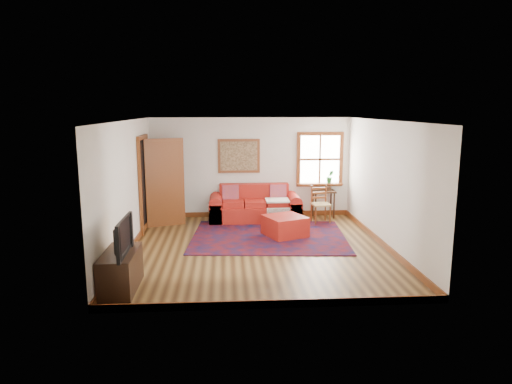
{
  "coord_description": "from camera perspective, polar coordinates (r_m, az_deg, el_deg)",
  "views": [
    {
      "loc": [
        -0.63,
        -8.63,
        2.73
      ],
      "look_at": [
        -0.01,
        0.6,
        1.02
      ],
      "focal_mm": 32.0,
      "sensor_mm": 36.0,
      "label": 1
    }
  ],
  "objects": [
    {
      "name": "red_ottoman",
      "position": [
        9.86,
        3.64,
        -4.29
      ],
      "size": [
        1.02,
        1.02,
        0.44
      ],
      "primitive_type": "cube",
      "rotation": [
        0.0,
        0.0,
        0.41
      ],
      "color": "#AE1F16",
      "rests_on": "ground"
    },
    {
      "name": "side_table",
      "position": [
        11.61,
        8.45,
        -0.42
      ],
      "size": [
        0.57,
        0.43,
        0.68
      ],
      "color": "#321C10",
      "rests_on": "ground"
    },
    {
      "name": "persian_rug",
      "position": [
        9.85,
        1.59,
        -5.57
      ],
      "size": [
        3.44,
        2.84,
        0.02
      ],
      "primitive_type": "cube",
      "rotation": [
        0.0,
        0.0,
        -0.08
      ],
      "color": "#570C0E",
      "rests_on": "ground"
    },
    {
      "name": "doorway",
      "position": [
        10.66,
        -12.28,
        1.26
      ],
      "size": [
        0.89,
        1.08,
        2.14
      ],
      "color": "black",
      "rests_on": "ground"
    },
    {
      "name": "ladder_back_chair",
      "position": [
        11.1,
        8.02,
        -1.31
      ],
      "size": [
        0.46,
        0.45,
        0.9
      ],
      "color": "tan",
      "rests_on": "ground"
    },
    {
      "name": "media_cabinet",
      "position": [
        7.31,
        -16.56,
        -9.43
      ],
      "size": [
        0.49,
        1.08,
        0.59
      ],
      "primitive_type": "cube",
      "color": "#321C10",
      "rests_on": "ground"
    },
    {
      "name": "window",
      "position": [
        11.67,
        8.14,
        3.39
      ],
      "size": [
        1.18,
        0.2,
        1.38
      ],
      "color": "white",
      "rests_on": "ground"
    },
    {
      "name": "ground",
      "position": [
        9.07,
        0.34,
        -7.05
      ],
      "size": [
        5.5,
        5.5,
        0.0
      ],
      "primitive_type": "plane",
      "color": "#3C2510",
      "rests_on": "ground"
    },
    {
      "name": "room_envelope",
      "position": [
        8.73,
        0.34,
        3.37
      ],
      "size": [
        5.04,
        5.54,
        2.52
      ],
      "color": "silver",
      "rests_on": "ground"
    },
    {
      "name": "television",
      "position": [
        7.02,
        -16.86,
        -5.38
      ],
      "size": [
        0.13,
        0.95,
        0.55
      ],
      "primitive_type": "imported",
      "rotation": [
        0.0,
        0.0,
        1.57
      ],
      "color": "black",
      "rests_on": "media_cabinet"
    },
    {
      "name": "framed_artwork",
      "position": [
        11.41,
        -2.16,
        4.52
      ],
      "size": [
        1.05,
        0.07,
        0.85
      ],
      "color": "brown",
      "rests_on": "ground"
    },
    {
      "name": "candle_hurricane",
      "position": [
        7.54,
        -15.71,
        -5.73
      ],
      "size": [
        0.12,
        0.12,
        0.18
      ],
      "color": "silver",
      "rests_on": "media_cabinet"
    },
    {
      "name": "red_leather_sofa",
      "position": [
        11.24,
        -0.14,
        -2.08
      ],
      "size": [
        2.22,
        0.92,
        0.87
      ],
      "color": "#AE1F16",
      "rests_on": "ground"
    }
  ]
}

